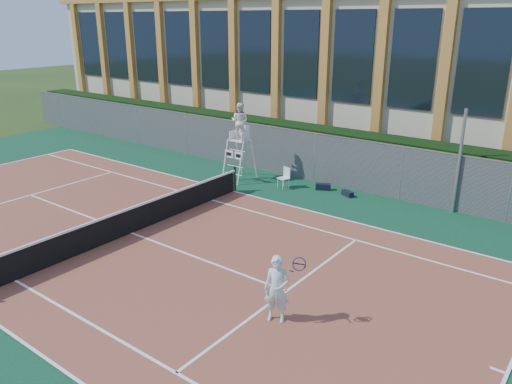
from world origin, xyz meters
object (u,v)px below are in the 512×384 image
Objects in this scene: umpire_chair at (240,123)px; tennis_player at (277,289)px; steel_pole at (459,162)px; plastic_chair at (285,176)px.

umpire_chair is 2.06× the size of tennis_player.
steel_pole is 2.30× the size of tennis_player.
umpire_chair is 3.10m from plastic_chair.
plastic_chair is (-6.71, -1.45, -1.44)m from steel_pole.
plastic_chair is at bearing -167.83° from steel_pole.
tennis_player is at bearing -46.76° from umpire_chair.
umpire_chair reaches higher than tennis_player.
tennis_player is at bearing -57.14° from plastic_chair.
tennis_player is (5.51, -8.53, 0.35)m from plastic_chair.
plastic_chair is (2.32, 0.21, -2.05)m from umpire_chair.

